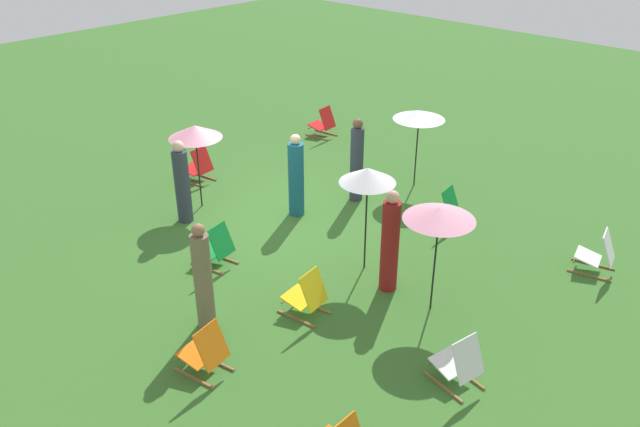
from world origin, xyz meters
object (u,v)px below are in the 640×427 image
Objects in this scene: deckchair_1 at (205,352)px; deckchair_5 at (323,123)px; deckchair_6 at (216,247)px; person_4 at (182,184)px; deckchair_2 at (459,363)px; deckchair_0 at (306,296)px; umbrella_1 at (368,176)px; person_0 at (296,178)px; person_2 at (390,244)px; deckchair_4 at (443,208)px; person_3 at (357,162)px; deckchair_3 at (598,254)px; umbrella_3 at (419,115)px; person_1 at (203,279)px; umbrella_0 at (439,214)px; umbrella_2 at (195,132)px; deckchair_7 at (198,166)px.

deckchair_5 is at bearing -157.77° from deckchair_1.
deckchair_6 is 0.47× the size of person_4.
deckchair_5 is (-5.86, -8.02, 0.00)m from deckchair_2.
umbrella_1 reaches higher than deckchair_0.
person_2 reaches higher than person_0.
deckchair_4 is 0.99× the size of deckchair_6.
umbrella_1 reaches higher than deckchair_4.
deckchair_5 is 7.46m from person_2.
deckchair_6 is 3.10m from umbrella_1.
person_3 is at bearing -13.46° from person_2.
person_3 reaches higher than deckchair_3.
deckchair_2 and deckchair_5 have the same top height.
umbrella_3 is 0.99× the size of person_1.
person_0 is at bearing -18.92° from umbrella_3.
umbrella_0 is 1.02× the size of umbrella_2.
person_1 is (1.57, -3.66, 0.51)m from deckchair_2.
umbrella_2 is at bearing -34.33° from umbrella_3.
person_2 reaches higher than umbrella_3.
deckchair_2 is 0.45× the size of person_3.
deckchair_0 is 5.37m from deckchair_3.
deckchair_5 is 0.44× the size of person_3.
person_1 is at bearing 89.38° from person_2.
umbrella_2 is 4.96m from person_2.
person_3 is (1.48, -0.52, -0.81)m from umbrella_3.
deckchair_0 is at bearing 17.22° from umbrella_3.
umbrella_2 is 2.28m from person_0.
deckchair_5 is at bearing 170.29° from deckchair_7.
deckchair_6 is (-1.94, -2.18, 0.00)m from deckchair_1.
person_1 is (1.24, 1.29, 0.51)m from deckchair_6.
deckchair_4 is at bearing -38.85° from person_1.
umbrella_3 is (-4.98, -4.32, 1.34)m from deckchair_2.
deckchair_4 is at bearing -150.11° from umbrella_0.
umbrella_0 is at bearing 92.84° from umbrella_2.
deckchair_4 is 0.45× the size of umbrella_2.
umbrella_2 is (2.88, -4.29, 1.35)m from deckchair_4.
person_0 is at bearing -63.09° from deckchair_4.
deckchair_1 is 3.59m from person_2.
person_2 is at bearing -57.33° from person_1.
deckchair_4 is (0.39, -3.03, 0.00)m from deckchair_3.
person_3 is (2.36, 3.18, 0.53)m from deckchair_5.
deckchair_0 is at bearing 98.98° from person_2.
deckchair_6 is 0.44× the size of umbrella_0.
umbrella_3 reaches higher than deckchair_6.
person_4 is at bearing -27.94° from umbrella_3.
person_3 is 1.06× the size of person_4.
umbrella_1 is at bearing 119.82° from deckchair_6.
deckchair_4 is at bearing -50.01° from person_2.
deckchair_1 is 0.44× the size of umbrella_0.
umbrella_0 reaches higher than person_2.
umbrella_3 is 0.96× the size of person_2.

